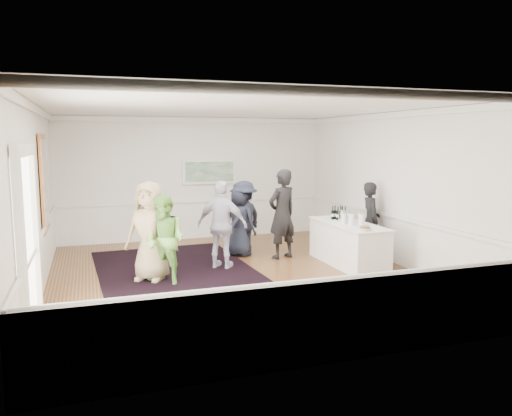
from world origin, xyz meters
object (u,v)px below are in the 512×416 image
object	(u,v)px
guest_tan	(150,231)
ice_bucket	(344,216)
bartender	(371,221)
guest_lilac	(222,225)
serving_table	(348,244)
guest_dark_a	(244,218)
guest_navy	(240,222)
nut_bowl	(365,228)
guest_dark_b	(282,214)
guest_green	(165,240)

from	to	relation	value
guest_tan	ice_bucket	world-z (taller)	guest_tan
bartender	ice_bucket	bearing A→B (deg)	115.46
bartender	guest_lilac	xyz separation A→B (m)	(-3.31, 0.22, 0.05)
serving_table	guest_dark_a	size ratio (longest dim) A/B	1.30
guest_navy	nut_bowl	size ratio (longest dim) A/B	6.09
serving_table	guest_dark_a	world-z (taller)	guest_dark_a
guest_dark_b	serving_table	bearing A→B (deg)	117.36
guest_lilac	ice_bucket	size ratio (longest dim) A/B	6.91
bartender	nut_bowl	size ratio (longest dim) A/B	6.64
guest_tan	ice_bucket	size ratio (longest dim) A/B	7.16
guest_navy	ice_bucket	size ratio (longest dim) A/B	6.00
serving_table	guest_green	xyz separation A→B (m)	(-3.84, -0.19, 0.37)
guest_navy	nut_bowl	xyz separation A→B (m)	(1.78, -2.40, 0.15)
serving_table	guest_dark_b	xyz separation A→B (m)	(-1.09, 1.00, 0.54)
guest_lilac	guest_dark_b	world-z (taller)	guest_dark_b
guest_dark_a	bartender	bearing A→B (deg)	116.47
guest_tan	guest_dark_b	distance (m)	3.11
guest_dark_b	guest_lilac	bearing A→B (deg)	-3.65
bartender	nut_bowl	bearing A→B (deg)	158.84
guest_tan	nut_bowl	size ratio (longest dim) A/B	7.27
guest_tan	guest_dark_b	size ratio (longest dim) A/B	0.94
serving_table	guest_lilac	bearing A→B (deg)	167.63
guest_navy	guest_tan	bearing A→B (deg)	85.36
ice_bucket	nut_bowl	world-z (taller)	ice_bucket
guest_green	bartender	bearing A→B (deg)	52.63
guest_lilac	nut_bowl	xyz separation A→B (m)	(2.45, -1.43, 0.03)
guest_lilac	ice_bucket	bearing A→B (deg)	-153.51
guest_lilac	guest_tan	bearing A→B (deg)	50.48
bartender	serving_table	bearing A→B (deg)	129.31
ice_bucket	bartender	bearing A→B (deg)	11.02
serving_table	guest_navy	size ratio (longest dim) A/B	1.41
guest_green	ice_bucket	bearing A→B (deg)	51.78
guest_green	guest_navy	size ratio (longest dim) A/B	1.05
guest_navy	guest_dark_b	bearing A→B (deg)	-160.67
bartender	guest_green	xyz separation A→B (m)	(-4.58, -0.53, -0.03)
guest_green	guest_lilac	size ratio (longest dim) A/B	0.91
bartender	guest_dark_a	xyz separation A→B (m)	(-2.53, 1.27, -0.00)
guest_green	guest_dark_b	size ratio (longest dim) A/B	0.83
guest_lilac	guest_navy	xyz separation A→B (m)	(0.67, 0.97, -0.12)
guest_dark_b	ice_bucket	world-z (taller)	guest_dark_b
nut_bowl	bartender	bearing A→B (deg)	54.40
bartender	guest_lilac	world-z (taller)	guest_lilac
guest_navy	nut_bowl	distance (m)	2.99
guest_dark_b	guest_tan	bearing A→B (deg)	-3.94
guest_green	guest_dark_b	distance (m)	3.00
guest_lilac	bartender	bearing A→B (deg)	-149.26
guest_tan	guest_navy	size ratio (longest dim) A/B	1.19
guest_dark_a	nut_bowl	xyz separation A→B (m)	(1.67, -2.47, 0.08)
guest_green	guest_dark_b	bearing A→B (deg)	69.50
guest_green	nut_bowl	world-z (taller)	guest_green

